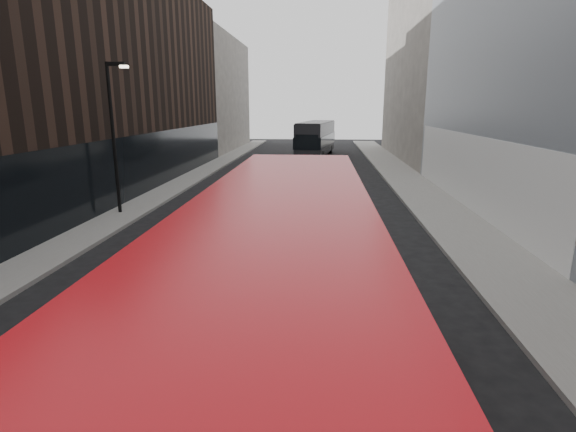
% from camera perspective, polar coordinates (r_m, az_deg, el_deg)
% --- Properties ---
extents(sidewalk_right, '(3.00, 80.00, 0.15)m').
position_cam_1_polar(sidewalk_right, '(28.78, 16.30, 3.00)').
color(sidewalk_right, slate).
rests_on(sidewalk_right, ground).
extents(sidewalk_left, '(2.00, 80.00, 0.15)m').
position_cam_1_polar(sidewalk_left, '(29.75, -14.40, 3.46)').
color(sidewalk_left, slate).
rests_on(sidewalk_left, ground).
extents(building_modern_block, '(5.03, 22.00, 20.00)m').
position_cam_1_polar(building_modern_block, '(26.10, 29.08, 22.56)').
color(building_modern_block, gray).
rests_on(building_modern_block, ground).
extents(building_victorian, '(6.50, 24.00, 21.00)m').
position_cam_1_polar(building_victorian, '(47.92, 17.17, 18.57)').
color(building_victorian, '#68625C').
rests_on(building_victorian, ground).
extents(building_left_mid, '(5.00, 24.00, 14.00)m').
position_cam_1_polar(building_left_mid, '(35.26, -18.03, 16.09)').
color(building_left_mid, black).
rests_on(building_left_mid, ground).
extents(building_left_far, '(5.00, 20.00, 13.00)m').
position_cam_1_polar(building_left_far, '(56.25, -9.29, 14.97)').
color(building_left_far, '#68625C').
rests_on(building_left_far, ground).
extents(street_lamp, '(1.06, 0.22, 7.00)m').
position_cam_1_polar(street_lamp, '(22.92, -21.20, 10.35)').
color(street_lamp, black).
rests_on(street_lamp, sidewalk_left).
extents(red_bus, '(2.45, 10.18, 4.10)m').
position_cam_1_polar(red_bus, '(6.38, -0.57, -13.57)').
color(red_bus, '#AD0A11').
rests_on(red_bus, ground).
extents(grey_bus, '(4.14, 11.41, 3.62)m').
position_cam_1_polar(grey_bus, '(47.58, 3.58, 9.86)').
color(grey_bus, black).
rests_on(grey_bus, ground).
extents(car_a, '(2.15, 4.73, 1.57)m').
position_cam_1_polar(car_a, '(16.51, 5.80, -1.78)').
color(car_a, black).
rests_on(car_a, ground).
extents(car_b, '(1.84, 4.23, 1.35)m').
position_cam_1_polar(car_b, '(22.96, 1.70, 2.44)').
color(car_b, '#909498').
rests_on(car_b, ground).
extents(car_c, '(1.94, 4.50, 1.29)m').
position_cam_1_polar(car_c, '(29.14, 4.69, 4.77)').
color(car_c, black).
rests_on(car_c, ground).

